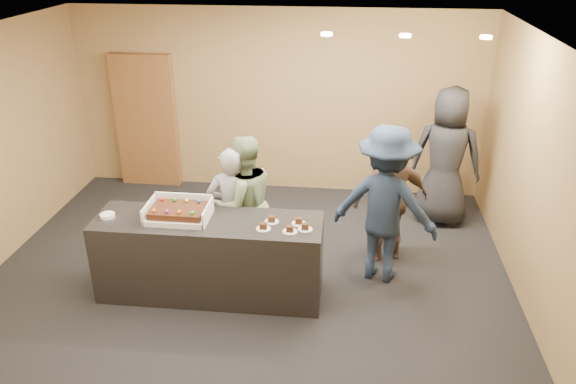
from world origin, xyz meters
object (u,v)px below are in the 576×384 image
object	(u,v)px
cake_box	(179,214)
person_navy_man	(385,205)
person_brown_extra	(391,199)
person_dark_suit	(446,157)
person_sage_man	(243,204)
plate_stack	(107,216)
serving_counter	(210,257)
sheet_cake	(178,210)
storage_cabinet	(146,121)
person_server_grey	(232,211)

from	to	relation	value
cake_box	person_navy_man	xyz separation A→B (m)	(2.16, 0.54, -0.04)
person_brown_extra	person_dark_suit	size ratio (longest dim) A/B	0.83
cake_box	person_sage_man	size ratio (longest dim) A/B	0.40
cake_box	plate_stack	xyz separation A→B (m)	(-0.76, -0.08, -0.03)
serving_counter	plate_stack	xyz separation A→B (m)	(-1.06, -0.06, 0.47)
person_brown_extra	person_navy_man	bearing A→B (deg)	58.34
sheet_cake	person_brown_extra	size ratio (longest dim) A/B	0.36
sheet_cake	person_dark_suit	bearing A→B (deg)	34.01
person_navy_man	person_dark_suit	size ratio (longest dim) A/B	0.97
cake_box	serving_counter	bearing A→B (deg)	-4.46
storage_cabinet	person_navy_man	world-z (taller)	storage_cabinet
plate_stack	person_brown_extra	xyz separation A→B (m)	(3.01, 1.04, -0.14)
serving_counter	person_brown_extra	bearing A→B (deg)	26.32
person_server_grey	person_brown_extra	bearing A→B (deg)	-178.07
serving_counter	person_brown_extra	xyz separation A→B (m)	(1.95, 0.98, 0.33)
person_sage_man	person_navy_man	xyz separation A→B (m)	(1.60, -0.05, 0.10)
person_server_grey	serving_counter	bearing A→B (deg)	62.49
serving_counter	plate_stack	world-z (taller)	plate_stack
storage_cabinet	person_server_grey	size ratio (longest dim) A/B	1.34
sheet_cake	person_sage_man	bearing A→B (deg)	46.94
person_server_grey	person_navy_man	xyz separation A→B (m)	(1.71, 0.03, 0.15)
storage_cabinet	plate_stack	xyz separation A→B (m)	(0.59, -2.87, -0.10)
storage_cabinet	person_sage_man	distance (m)	2.93
person_server_grey	sheet_cake	bearing A→B (deg)	37.07
sheet_cake	cake_box	bearing A→B (deg)	89.12
cake_box	sheet_cake	distance (m)	0.06
plate_stack	person_server_grey	size ratio (longest dim) A/B	0.10
cake_box	person_navy_man	bearing A→B (deg)	13.94
person_brown_extra	serving_counter	bearing A→B (deg)	7.26
person_server_grey	person_sage_man	bearing A→B (deg)	-157.22
serving_counter	person_navy_man	xyz separation A→B (m)	(1.86, 0.56, 0.46)
sheet_cake	plate_stack	world-z (taller)	sheet_cake
plate_stack	person_navy_man	size ratio (longest dim) A/B	0.09
person_dark_suit	person_sage_man	bearing A→B (deg)	44.05
serving_counter	sheet_cake	size ratio (longest dim) A/B	4.32
sheet_cake	person_server_grey	distance (m)	0.73
cake_box	sheet_cake	bearing A→B (deg)	-90.88
sheet_cake	serving_counter	bearing A→B (deg)	0.00
storage_cabinet	person_sage_man	bearing A→B (deg)	-49.11
serving_counter	person_navy_man	world-z (taller)	person_navy_man
person_sage_man	person_navy_man	size ratio (longest dim) A/B	0.90
person_brown_extra	person_dark_suit	bearing A→B (deg)	-145.39
sheet_cake	person_navy_man	xyz separation A→B (m)	(2.16, 0.56, -0.09)
person_brown_extra	plate_stack	bearing A→B (deg)	-0.51
sheet_cake	person_dark_suit	distance (m)	3.63
plate_stack	person_sage_man	distance (m)	1.48
cake_box	person_sage_man	bearing A→B (deg)	45.80
storage_cabinet	person_sage_man	size ratio (longest dim) A/B	1.25
person_navy_man	person_dark_suit	bearing A→B (deg)	-104.53
storage_cabinet	person_sage_man	world-z (taller)	storage_cabinet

